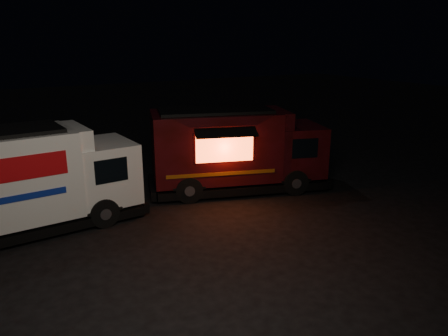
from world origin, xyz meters
TOP-DOWN VIEW (x-y plane):
  - ground at (0.00, 0.00)m, footprint 80.00×80.00m
  - white_truck at (-3.27, 2.86)m, footprint 6.29×2.51m
  - red_truck at (3.35, 2.89)m, footprint 6.37×3.95m

SIDE VIEW (x-z plane):
  - ground at x=0.00m, z-range 0.00..0.00m
  - red_truck at x=3.35m, z-range 0.00..2.78m
  - white_truck at x=-3.27m, z-range 0.00..2.79m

